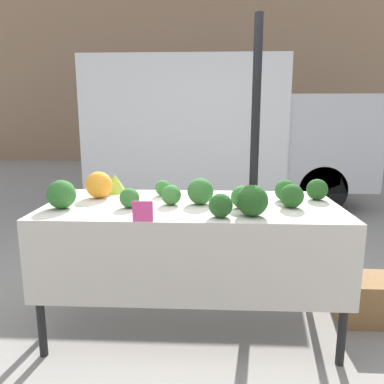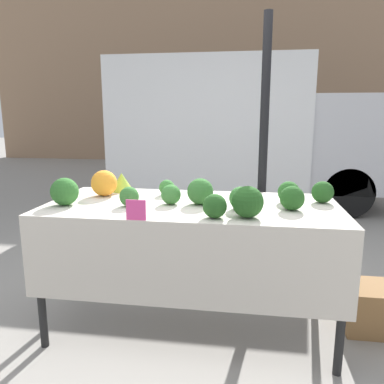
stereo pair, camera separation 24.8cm
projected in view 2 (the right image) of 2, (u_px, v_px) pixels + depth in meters
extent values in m
plane|color=gray|center=(192.00, 325.00, 2.68)|extent=(40.00, 40.00, 0.00)
cube|color=#9E7A5B|center=(239.00, 66.00, 11.59)|extent=(16.00, 0.60, 5.88)
cylinder|color=black|center=(263.00, 160.00, 3.00)|extent=(0.07, 0.07, 2.24)
cube|color=white|center=(211.00, 124.00, 6.27)|extent=(3.03, 1.87, 2.00)
cube|color=silver|center=(348.00, 142.00, 6.00)|extent=(1.40, 1.72, 1.44)
cylinder|color=black|center=(347.00, 193.00, 5.43)|extent=(0.73, 0.22, 0.73)
cylinder|color=black|center=(327.00, 176.00, 6.89)|extent=(0.73, 0.22, 0.73)
cylinder|color=black|center=(153.00, 187.00, 5.85)|extent=(0.73, 0.22, 0.73)
cylinder|color=black|center=(172.00, 172.00, 7.31)|extent=(0.73, 0.22, 0.73)
cube|color=beige|center=(192.00, 206.00, 2.50)|extent=(1.94, 0.90, 0.03)
cube|color=beige|center=(180.00, 269.00, 2.13)|extent=(1.94, 0.01, 0.49)
cylinder|color=black|center=(40.00, 284.00, 2.35)|extent=(0.05, 0.05, 0.86)
cylinder|color=black|center=(343.00, 306.00, 2.08)|extent=(0.05, 0.05, 0.86)
cylinder|color=black|center=(91.00, 243.00, 3.10)|extent=(0.05, 0.05, 0.86)
cylinder|color=black|center=(318.00, 255.00, 2.84)|extent=(0.05, 0.05, 0.86)
sphere|color=orange|center=(104.00, 183.00, 2.72)|extent=(0.19, 0.19, 0.19)
cone|color=#93B238|center=(122.00, 182.00, 2.90)|extent=(0.18, 0.18, 0.14)
sphere|color=#336B2D|center=(129.00, 197.00, 2.42)|extent=(0.13, 0.13, 0.13)
sphere|color=#336B2D|center=(200.00, 191.00, 2.47)|extent=(0.17, 0.17, 0.17)
sphere|color=#336B2D|center=(241.00, 198.00, 2.33)|extent=(0.15, 0.15, 0.15)
sphere|color=#23511E|center=(248.00, 202.00, 2.15)|extent=(0.18, 0.18, 0.18)
sphere|color=#23511E|center=(292.00, 198.00, 2.32)|extent=(0.15, 0.15, 0.15)
sphere|color=#285B23|center=(289.00, 192.00, 2.51)|extent=(0.15, 0.15, 0.15)
sphere|color=#387533|center=(167.00, 188.00, 2.75)|extent=(0.11, 0.11, 0.11)
sphere|color=#23511E|center=(323.00, 192.00, 2.51)|extent=(0.15, 0.15, 0.15)
sphere|color=#2D6628|center=(65.00, 192.00, 2.44)|extent=(0.18, 0.18, 0.18)
sphere|color=#23511E|center=(215.00, 206.00, 2.14)|extent=(0.14, 0.14, 0.14)
sphere|color=#387533|center=(171.00, 194.00, 2.47)|extent=(0.13, 0.13, 0.13)
cube|color=#EF4793|center=(136.00, 210.00, 2.10)|extent=(0.11, 0.01, 0.12)
cube|color=olive|center=(380.00, 308.00, 2.60)|extent=(0.49, 0.35, 0.32)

